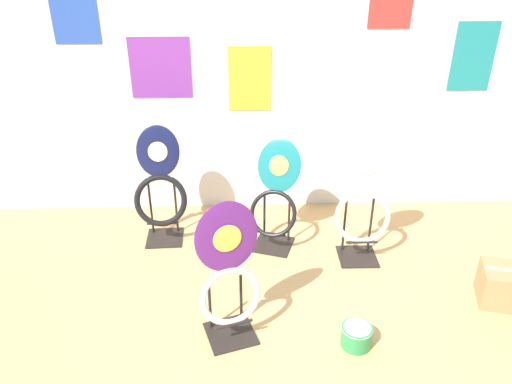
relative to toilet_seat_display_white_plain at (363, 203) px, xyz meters
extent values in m
plane|color=tan|center=(-0.64, -1.13, -0.47)|extent=(14.00, 14.00, 0.00)
cube|color=silver|center=(-0.64, 0.85, 0.83)|extent=(8.00, 0.06, 2.60)
cube|color=purple|center=(-1.46, 0.82, 0.76)|extent=(0.47, 0.01, 0.46)
cube|color=yellow|center=(-0.78, 0.82, 0.66)|extent=(0.33, 0.01, 0.50)
cube|color=teal|center=(0.96, 0.82, 0.82)|extent=(0.33, 0.01, 0.53)
cube|color=#284CAD|center=(-2.05, 0.82, 1.19)|extent=(0.34, 0.01, 0.50)
cube|color=black|center=(0.00, 0.00, -0.46)|extent=(0.28, 0.28, 0.01)
cylinder|color=black|center=(-0.10, 0.09, -0.24)|extent=(0.02, 0.02, 0.44)
cylinder|color=black|center=(0.10, 0.09, -0.24)|extent=(0.02, 0.02, 0.44)
cylinder|color=black|center=(0.00, -0.08, -0.28)|extent=(0.22, 0.02, 0.02)
torus|color=beige|center=(0.00, -0.02, -0.10)|extent=(0.40, 0.13, 0.40)
ellipsoid|color=white|center=(0.00, 0.03, 0.29)|extent=(0.35, 0.05, 0.43)
ellipsoid|color=silver|center=(0.00, 0.01, 0.29)|extent=(0.16, 0.02, 0.16)
sphere|color=silver|center=(-0.10, 0.02, 0.07)|extent=(0.02, 0.02, 0.02)
sphere|color=silver|center=(0.10, 0.02, 0.07)|extent=(0.02, 0.02, 0.02)
cube|color=black|center=(-0.62, 0.18, -0.46)|extent=(0.36, 0.36, 0.01)
cylinder|color=black|center=(-0.68, 0.30, -0.28)|extent=(0.02, 0.02, 0.36)
cylinder|color=black|center=(-0.49, 0.23, -0.28)|extent=(0.02, 0.02, 0.36)
cylinder|color=black|center=(-0.64, 0.11, -0.31)|extent=(0.22, 0.09, 0.02)
torus|color=black|center=(-0.62, 0.16, -0.17)|extent=(0.41, 0.31, 0.32)
ellipsoid|color=#197075|center=(-0.57, 0.30, 0.16)|extent=(0.36, 0.26, 0.38)
ellipsoid|color=#EADB4C|center=(-0.58, 0.29, 0.16)|extent=(0.16, 0.10, 0.14)
sphere|color=silver|center=(-0.68, 0.27, -0.03)|extent=(0.02, 0.02, 0.02)
sphere|color=silver|center=(-0.51, 0.21, -0.03)|extent=(0.02, 0.02, 0.02)
cube|color=black|center=(-0.94, -0.77, -0.46)|extent=(0.35, 0.35, 0.01)
cylinder|color=black|center=(-1.06, -0.71, -0.29)|extent=(0.02, 0.02, 0.34)
cylinder|color=black|center=(-0.87, -0.65, -0.29)|extent=(0.02, 0.02, 0.34)
cylinder|color=black|center=(-0.91, -0.84, -0.32)|extent=(0.22, 0.08, 0.02)
torus|color=silver|center=(-0.93, -0.79, -0.16)|extent=(0.38, 0.22, 0.36)
ellipsoid|color=#60237F|center=(-0.94, -0.74, 0.22)|extent=(0.36, 0.15, 0.44)
ellipsoid|color=#E5CC4C|center=(-0.94, -0.76, 0.22)|extent=(0.16, 0.06, 0.17)
sphere|color=silver|center=(-1.03, -0.78, 0.00)|extent=(0.02, 0.02, 0.02)
sphere|color=silver|center=(-0.85, -0.72, 0.00)|extent=(0.02, 0.02, 0.02)
cube|color=black|center=(-1.47, 0.30, -0.46)|extent=(0.29, 0.29, 0.01)
cylinder|color=black|center=(-1.57, 0.39, -0.24)|extent=(0.02, 0.02, 0.44)
cylinder|color=black|center=(-1.37, 0.40, -0.24)|extent=(0.02, 0.02, 0.44)
cylinder|color=black|center=(-1.46, 0.23, -0.28)|extent=(0.22, 0.03, 0.02)
torus|color=black|center=(-1.47, 0.28, -0.11)|extent=(0.41, 0.22, 0.38)
ellipsoid|color=#141942|center=(-1.47, 0.40, 0.24)|extent=(0.32, 0.13, 0.39)
ellipsoid|color=beige|center=(-1.47, 0.38, 0.24)|extent=(0.15, 0.05, 0.15)
sphere|color=silver|center=(-1.56, 0.35, 0.05)|extent=(0.02, 0.02, 0.02)
sphere|color=silver|center=(-1.38, 0.36, 0.05)|extent=(0.02, 0.02, 0.02)
cylinder|color=#2D8E4C|center=(-0.20, -0.87, -0.40)|extent=(0.18, 0.18, 0.13)
torus|color=silver|center=(-0.20, -0.87, -0.34)|extent=(0.18, 0.18, 0.01)
cylinder|color=#B2B2B7|center=(-0.20, -0.87, -0.33)|extent=(0.16, 0.16, 0.00)
cube|color=#A37F51|center=(0.86, -0.52, -0.34)|extent=(0.40, 0.35, 0.25)
camera|label=1|loc=(-0.86, -3.03, 1.72)|focal=35.00mm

